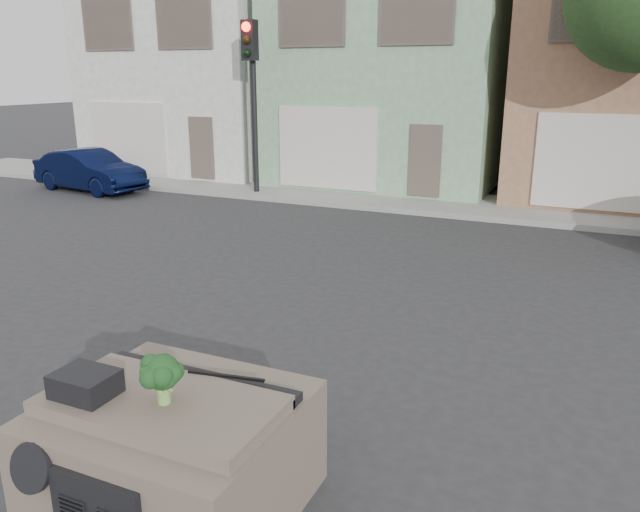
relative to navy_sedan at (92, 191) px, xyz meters
The scene contains 10 objects.
ground_plane 14.32m from the navy_sedan, 34.87° to the right, with size 120.00×120.00×0.00m, color #303033.
sidewalk 11.98m from the navy_sedan, 11.13° to the left, with size 40.00×3.00×0.15m, color gray.
townhouse_white 7.39m from the navy_sedan, 83.20° to the left, with size 7.20×8.20×7.55m, color silver.
townhouse_mint 11.05m from the navy_sedan, 37.41° to the left, with size 7.20×8.20×7.55m, color #86B087.
navy_sedan is the anchor object (origin of this frame).
traffic_signal 5.98m from the navy_sedan, 14.02° to the left, with size 0.40×0.40×5.10m, color black.
car_dashboard 16.24m from the navy_sedan, 43.59° to the right, with size 2.00×1.80×1.12m, color #6A5B4E.
instrument_hump 16.11m from the navy_sedan, 45.92° to the right, with size 0.48×0.38×0.20m, color black.
wiper_arm 16.21m from the navy_sedan, 41.93° to the right, with size 0.70×0.03×0.02m, color black.
broccoli 16.46m from the navy_sedan, 43.90° to the right, with size 0.34×0.34×0.42m, color #153816.
Camera 1 is at (3.01, -6.68, 3.63)m, focal length 35.00 mm.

